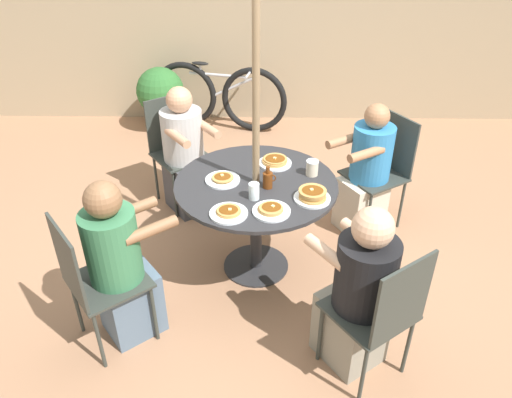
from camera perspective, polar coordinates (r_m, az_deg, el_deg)
ground_plane at (r=3.93m, az=0.00°, el=-7.64°), size 12.00×12.00×0.00m
back_fence at (r=6.06m, az=0.44°, el=17.71°), size 10.00×0.06×1.91m
patio_table at (r=3.55m, az=0.00°, el=0.18°), size 1.15×1.15×0.76m
umbrella_pole at (r=3.30m, az=0.00°, el=7.68°), size 0.05×0.05×2.30m
patio_chair_north at (r=3.16m, az=-18.19°, el=-8.54°), size 0.60×0.60×0.96m
diner_north at (r=3.21m, az=-15.21°, el=-7.56°), size 0.59×0.56×1.16m
patio_chair_east at (r=2.90m, az=14.21°, el=-12.25°), size 0.60×0.60×0.96m
diner_east at (r=3.00m, az=11.63°, el=-10.71°), size 0.55×0.58×1.14m
patio_chair_south at (r=4.26m, az=14.36°, el=3.80°), size 0.59×0.59×0.96m
diner_south at (r=4.17m, az=12.50°, el=2.77°), size 0.57×0.52×1.12m
patio_chair_west at (r=4.51m, az=-9.19°, el=6.16°), size 0.60×0.60×0.96m
diner_west at (r=4.39m, az=-8.04°, el=4.90°), size 0.57×0.60×1.13m
pancake_plate_a at (r=3.70m, az=2.18°, el=4.31°), size 0.25×0.25×0.06m
pancake_plate_b at (r=3.50m, az=-3.84°, el=2.28°), size 0.25×0.25×0.05m
pancake_plate_c at (r=3.17m, az=1.75°, el=-1.27°), size 0.25×0.25×0.05m
pancake_plate_d at (r=3.30m, az=6.46°, el=0.42°), size 0.25×0.25×0.08m
pancake_plate_e at (r=3.15m, az=-3.15°, el=-1.54°), size 0.25×0.25×0.05m
syrup_bottle at (r=3.40m, az=1.37°, el=2.25°), size 0.09×0.07×0.16m
coffee_cup at (r=3.57m, az=6.44°, el=3.56°), size 0.09×0.09×0.11m
drinking_glass_a at (r=3.28m, az=-0.23°, el=0.91°), size 0.07×0.07×0.11m
bicycle at (r=5.95m, az=-4.22°, el=11.62°), size 1.59×0.50×0.79m
potted_shrub at (r=5.97m, az=-10.83°, el=11.52°), size 0.54×0.54×0.75m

